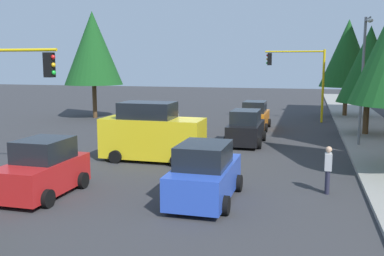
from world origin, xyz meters
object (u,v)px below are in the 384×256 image
(car_red, at_px, (43,170))
(tree_roadside_far, at_px, (348,53))
(delivery_van_yellow, at_px, (152,134))
(car_black, at_px, (246,129))
(car_orange, at_px, (255,116))
(pedestrian_crossing, at_px, (328,168))
(tree_opposite_side, at_px, (93,48))
(car_blue, at_px, (205,174))
(tree_roadside_mid, at_px, (369,65))
(car_silver, at_px, (158,121))
(traffic_signal_far_left, at_px, (299,71))
(street_lamp_curbside, at_px, (364,68))
(traffic_signal_near_right, at_px, (1,84))

(car_red, bearing_deg, tree_roadside_far, 155.46)
(delivery_van_yellow, bearing_deg, car_black, 145.04)
(car_orange, relative_size, pedestrian_crossing, 2.30)
(tree_opposite_side, height_order, car_blue, tree_opposite_side)
(tree_roadside_mid, distance_m, car_black, 9.12)
(car_silver, bearing_deg, traffic_signal_far_left, 136.97)
(pedestrian_crossing, bearing_deg, delivery_van_yellow, -113.11)
(car_silver, bearing_deg, delivery_van_yellow, 17.58)
(car_orange, bearing_deg, car_blue, 1.08)
(street_lamp_curbside, height_order, pedestrian_crossing, street_lamp_curbside)
(tree_roadside_mid, xyz_separation_m, car_silver, (3.11, -12.82, -3.61))
(delivery_van_yellow, height_order, car_blue, delivery_van_yellow)
(tree_opposite_side, xyz_separation_m, tree_roadside_far, (-6.00, 20.50, -0.40))
(street_lamp_curbside, relative_size, pedestrian_crossing, 4.12)
(pedestrian_crossing, bearing_deg, traffic_signal_far_left, -175.56)
(delivery_van_yellow, distance_m, car_blue, 6.48)
(car_silver, relative_size, pedestrian_crossing, 2.31)
(car_black, relative_size, pedestrian_crossing, 2.38)
(tree_roadside_far, relative_size, car_blue, 2.01)
(traffic_signal_far_left, bearing_deg, tree_opposite_side, -83.17)
(car_red, bearing_deg, delivery_van_yellow, 163.69)
(tree_roadside_far, height_order, car_silver, tree_roadside_far)
(tree_roadside_mid, relative_size, pedestrian_crossing, 4.05)
(traffic_signal_near_right, height_order, car_orange, traffic_signal_near_right)
(tree_roadside_mid, xyz_separation_m, pedestrian_crossing, (13.34, -2.81, -3.59))
(car_blue, height_order, car_orange, same)
(street_lamp_curbside, xyz_separation_m, tree_roadside_far, (-14.39, 0.30, 1.06))
(delivery_van_yellow, relative_size, car_red, 1.33)
(street_lamp_curbside, bearing_deg, pedestrian_crossing, -12.64)
(car_black, distance_m, pedestrian_crossing, 9.57)
(car_blue, bearing_deg, traffic_signal_far_left, 173.25)
(traffic_signal_far_left, bearing_deg, street_lamp_curbside, 18.66)
(traffic_signal_near_right, bearing_deg, pedestrian_crossing, 92.94)
(car_blue, xyz_separation_m, car_orange, (-16.35, -0.31, -0.00))
(traffic_signal_far_left, height_order, car_black, traffic_signal_far_left)
(traffic_signal_far_left, height_order, street_lamp_curbside, street_lamp_curbside)
(delivery_van_yellow, height_order, car_silver, delivery_van_yellow)
(car_orange, height_order, pedestrian_crossing, car_orange)
(tree_roadside_far, xyz_separation_m, car_silver, (13.11, -12.32, -4.51))
(street_lamp_curbside, relative_size, delivery_van_yellow, 1.46)
(traffic_signal_far_left, height_order, car_blue, traffic_signal_far_left)
(tree_roadside_mid, distance_m, pedestrian_crossing, 14.10)
(tree_roadside_mid, bearing_deg, street_lamp_curbside, -10.33)
(tree_roadside_mid, xyz_separation_m, car_red, (16.12, -12.43, -3.61))
(traffic_signal_near_right, relative_size, pedestrian_crossing, 3.09)
(street_lamp_curbside, relative_size, tree_roadside_mid, 1.02)
(traffic_signal_far_left, distance_m, car_orange, 6.43)
(tree_roadside_far, bearing_deg, car_red, -24.54)
(tree_roadside_mid, relative_size, car_orange, 1.76)
(tree_roadside_mid, bearing_deg, car_black, -55.84)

